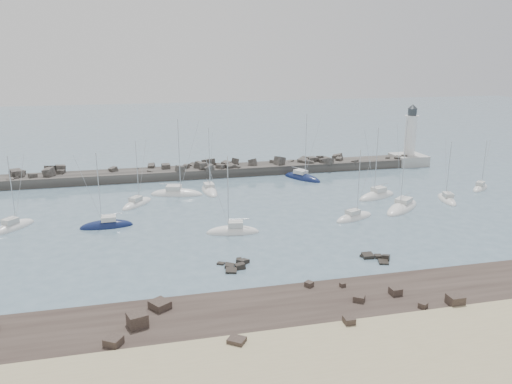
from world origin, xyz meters
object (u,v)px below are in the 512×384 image
sailboat_8 (302,178)px  sailboat_12 (480,188)px  sailboat_2 (107,226)px  sailboat_11 (402,208)px  lighthouse (409,151)px  sailboat_5 (233,232)px  sailboat_7 (354,218)px  sailboat_6 (209,191)px  sailboat_0 (13,228)px  sailboat_9 (377,197)px  sailboat_4 (177,194)px  sailboat_10 (447,200)px  sailboat_3 (137,204)px

sailboat_8 → sailboat_12: size_ratio=1.42×
sailboat_2 → sailboat_11: 47.56m
lighthouse → sailboat_5: (-48.43, -35.72, -2.93)m
sailboat_7 → sailboat_11: 10.28m
sailboat_6 → sailboat_0: bearing=-156.8°
sailboat_9 → lighthouse: bearing=50.1°
sailboat_0 → sailboat_5: 32.69m
sailboat_0 → sailboat_2: bearing=-10.1°
sailboat_4 → sailboat_12: size_ratio=1.47×
sailboat_2 → sailboat_7: (37.62, -5.04, -0.01)m
sailboat_6 → sailboat_8: 20.81m
sailboat_9 → sailboat_10: 12.02m
sailboat_8 → sailboat_10: (19.71, -20.98, -0.01)m
sailboat_9 → sailboat_11: sailboat_11 is taller
sailboat_5 → sailboat_12: size_ratio=1.21×
sailboat_0 → sailboat_11: size_ratio=0.74×
sailboat_8 → sailboat_5: bearing=-125.2°
sailboat_10 → sailboat_2: bearing=-179.8°
sailboat_6 → sailboat_10: size_ratio=1.15×
sailboat_9 → sailboat_12: size_ratio=1.35×
sailboat_9 → sailboat_11: bearing=-82.6°
sailboat_2 → sailboat_7: bearing=-7.6°
sailboat_0 → sailboat_6: (31.19, 13.36, -0.02)m
sailboat_8 → sailboat_6: bearing=-164.7°
sailboat_8 → sailboat_11: bearing=-67.6°
sailboat_11 → sailboat_4: bearing=154.3°
sailboat_8 → lighthouse: bearing=14.7°
sailboat_4 → sailboat_8: (26.24, 6.18, 0.00)m
sailboat_2 → sailboat_10: size_ratio=1.09×
sailboat_5 → sailboat_11: bearing=9.2°
sailboat_10 → sailboat_11: bearing=-166.2°
sailboat_5 → sailboat_8: bearing=54.8°
lighthouse → sailboat_10: size_ratio=1.28×
sailboat_3 → sailboat_9: (42.03, -5.30, 0.02)m
lighthouse → sailboat_9: 30.95m
sailboat_7 → sailboat_12: size_ratio=1.16×
sailboat_0 → sailboat_2: sailboat_2 is taller
sailboat_10 → sailboat_12: size_ratio=1.11×
sailboat_7 → sailboat_12: bearing=19.2°
sailboat_7 → sailboat_11: (9.89, 2.82, 0.00)m
sailboat_8 → sailboat_12: 34.27m
sailboat_3 → sailboat_8: sailboat_8 is taller
sailboat_10 → sailboat_11: sailboat_11 is taller
lighthouse → sailboat_4: (-54.72, -13.67, -2.95)m
sailboat_6 → sailboat_10: (39.78, -15.49, 0.00)m
sailboat_10 → sailboat_7: bearing=-165.1°
sailboat_6 → sailboat_8: (20.07, 5.50, 0.01)m
sailboat_4 → sailboat_5: bearing=-74.1°
sailboat_5 → sailboat_7: size_ratio=1.05×
lighthouse → sailboat_5: 60.25m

